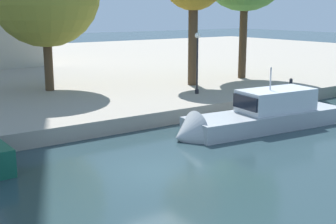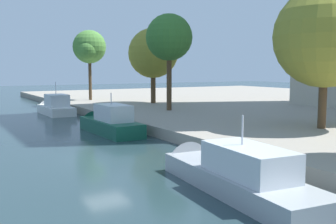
{
  "view_description": "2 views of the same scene",
  "coord_description": "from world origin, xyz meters",
  "px_view_note": "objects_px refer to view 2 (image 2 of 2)",
  "views": [
    {
      "loc": [
        -9.74,
        -14.43,
        6.32
      ],
      "look_at": [
        2.55,
        3.15,
        1.58
      ],
      "focal_mm": 49.13,
      "sensor_mm": 36.0,
      "label": 1
    },
    {
      "loc": [
        21.75,
        -8.48,
        5.27
      ],
      "look_at": [
        -1.66,
        5.15,
        2.36
      ],
      "focal_mm": 43.3,
      "sensor_mm": 36.0,
      "label": 2
    }
  ],
  "objects_px": {
    "tree_3": "(168,37)",
    "tree_4": "(153,53)",
    "mooring_bollard_0": "(66,100)",
    "tree_5": "(89,47)",
    "motor_yacht_2": "(231,177)",
    "motor_yacht_0": "(54,109)",
    "motor_yacht_1": "(108,125)",
    "tree_2": "(329,36)"
  },
  "relations": [
    {
      "from": "mooring_bollard_0",
      "to": "motor_yacht_0",
      "type": "bearing_deg",
      "value": -29.28
    },
    {
      "from": "motor_yacht_1",
      "to": "tree_3",
      "type": "relative_size",
      "value": 0.87
    },
    {
      "from": "tree_2",
      "to": "tree_3",
      "type": "distance_m",
      "value": 17.73
    },
    {
      "from": "motor_yacht_1",
      "to": "mooring_bollard_0",
      "type": "height_order",
      "value": "motor_yacht_1"
    },
    {
      "from": "tree_2",
      "to": "tree_4",
      "type": "xyz_separation_m",
      "value": [
        -25.94,
        -0.7,
        -0.31
      ]
    },
    {
      "from": "motor_yacht_2",
      "to": "tree_2",
      "type": "height_order",
      "value": "tree_2"
    },
    {
      "from": "motor_yacht_0",
      "to": "motor_yacht_1",
      "type": "xyz_separation_m",
      "value": [
        16.17,
        0.2,
        0.04
      ]
    },
    {
      "from": "motor_yacht_2",
      "to": "tree_2",
      "type": "relative_size",
      "value": 1.01
    },
    {
      "from": "motor_yacht_2",
      "to": "tree_3",
      "type": "height_order",
      "value": "tree_3"
    },
    {
      "from": "mooring_bollard_0",
      "to": "tree_5",
      "type": "relative_size",
      "value": 0.07
    },
    {
      "from": "tree_3",
      "to": "tree_4",
      "type": "bearing_deg",
      "value": 162.01
    },
    {
      "from": "tree_4",
      "to": "motor_yacht_2",
      "type": "bearing_deg",
      "value": -22.63
    },
    {
      "from": "tree_5",
      "to": "mooring_bollard_0",
      "type": "bearing_deg",
      "value": -59.27
    },
    {
      "from": "motor_yacht_1",
      "to": "mooring_bollard_0",
      "type": "xyz_separation_m",
      "value": [
        -21.43,
        2.75,
        0.53
      ]
    },
    {
      "from": "motor_yacht_1",
      "to": "tree_4",
      "type": "bearing_deg",
      "value": -40.5
    },
    {
      "from": "motor_yacht_0",
      "to": "motor_yacht_2",
      "type": "distance_m",
      "value": 33.62
    },
    {
      "from": "tree_3",
      "to": "motor_yacht_2",
      "type": "bearing_deg",
      "value": -24.23
    },
    {
      "from": "motor_yacht_0",
      "to": "motor_yacht_1",
      "type": "relative_size",
      "value": 0.89
    },
    {
      "from": "mooring_bollard_0",
      "to": "tree_4",
      "type": "distance_m",
      "value": 13.05
    },
    {
      "from": "motor_yacht_2",
      "to": "motor_yacht_0",
      "type": "bearing_deg",
      "value": 3.7
    },
    {
      "from": "motor_yacht_0",
      "to": "motor_yacht_1",
      "type": "height_order",
      "value": "motor_yacht_0"
    },
    {
      "from": "motor_yacht_0",
      "to": "tree_5",
      "type": "height_order",
      "value": "tree_5"
    },
    {
      "from": "tree_4",
      "to": "tree_5",
      "type": "height_order",
      "value": "tree_5"
    },
    {
      "from": "motor_yacht_0",
      "to": "tree_4",
      "type": "height_order",
      "value": "tree_4"
    },
    {
      "from": "tree_2",
      "to": "motor_yacht_2",
      "type": "bearing_deg",
      "value": -65.65
    },
    {
      "from": "motor_yacht_1",
      "to": "tree_3",
      "type": "xyz_separation_m",
      "value": [
        -6.33,
        9.47,
        7.94
      ]
    },
    {
      "from": "motor_yacht_2",
      "to": "tree_4",
      "type": "distance_m",
      "value": 35.71
    },
    {
      "from": "motor_yacht_1",
      "to": "tree_2",
      "type": "relative_size",
      "value": 0.85
    },
    {
      "from": "motor_yacht_1",
      "to": "motor_yacht_0",
      "type": "bearing_deg",
      "value": -0.37
    },
    {
      "from": "motor_yacht_0",
      "to": "tree_5",
      "type": "distance_m",
      "value": 12.98
    },
    {
      "from": "motor_yacht_2",
      "to": "mooring_bollard_0",
      "type": "distance_m",
      "value": 39.08
    },
    {
      "from": "tree_2",
      "to": "motor_yacht_1",
      "type": "bearing_deg",
      "value": -130.38
    },
    {
      "from": "motor_yacht_0",
      "to": "tree_5",
      "type": "xyz_separation_m",
      "value": [
        -7.71,
        7.07,
        7.68
      ]
    },
    {
      "from": "tree_4",
      "to": "tree_5",
      "type": "relative_size",
      "value": 0.98
    },
    {
      "from": "tree_3",
      "to": "tree_4",
      "type": "distance_m",
      "value": 9.11
    },
    {
      "from": "mooring_bollard_0",
      "to": "tree_5",
      "type": "height_order",
      "value": "tree_5"
    },
    {
      "from": "motor_yacht_0",
      "to": "mooring_bollard_0",
      "type": "relative_size",
      "value": 12.04
    },
    {
      "from": "mooring_bollard_0",
      "to": "tree_4",
      "type": "xyz_separation_m",
      "value": [
        6.51,
        9.51,
        6.12
      ]
    },
    {
      "from": "motor_yacht_2",
      "to": "mooring_bollard_0",
      "type": "height_order",
      "value": "motor_yacht_2"
    },
    {
      "from": "tree_2",
      "to": "tree_4",
      "type": "relative_size",
      "value": 1.1
    },
    {
      "from": "motor_yacht_1",
      "to": "tree_4",
      "type": "relative_size",
      "value": 0.93
    },
    {
      "from": "mooring_bollard_0",
      "to": "tree_3",
      "type": "distance_m",
      "value": 18.11
    }
  ]
}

